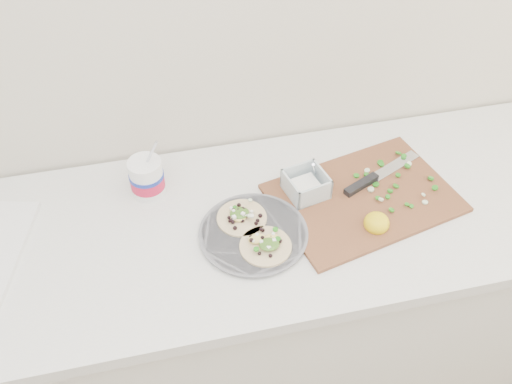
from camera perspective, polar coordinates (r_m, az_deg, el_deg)
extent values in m
cube|color=beige|center=(1.52, -11.40, 14.67)|extent=(3.50, 0.05, 2.60)
cube|color=silver|center=(1.92, -6.90, -12.99)|extent=(2.40, 0.62, 0.86)
cube|color=silver|center=(1.54, -8.23, -4.79)|extent=(2.44, 0.66, 0.04)
cylinder|color=slate|center=(1.51, -0.26, -4.24)|extent=(0.28, 0.28, 0.01)
cylinder|color=slate|center=(1.50, -0.26, -4.11)|extent=(0.29, 0.29, 0.00)
cylinder|color=white|center=(1.61, -10.87, 1.44)|extent=(0.09, 0.09, 0.11)
cylinder|color=#BE1539|center=(1.62, -10.83, 1.20)|extent=(0.10, 0.10, 0.04)
cylinder|color=#192D99|center=(1.61, -10.92, 1.67)|extent=(0.10, 0.10, 0.01)
cube|color=brown|center=(1.63, 10.70, -0.57)|extent=(0.56, 0.44, 0.01)
cube|color=white|center=(1.60, 5.01, 0.50)|extent=(0.07, 0.07, 0.03)
ellipsoid|color=yellow|center=(1.54, 12.00, -2.88)|extent=(0.07, 0.07, 0.06)
cube|color=silver|center=(1.73, 13.69, 2.55)|extent=(0.18, 0.11, 0.00)
cube|color=black|center=(1.64, 10.48, 0.74)|extent=(0.12, 0.07, 0.02)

